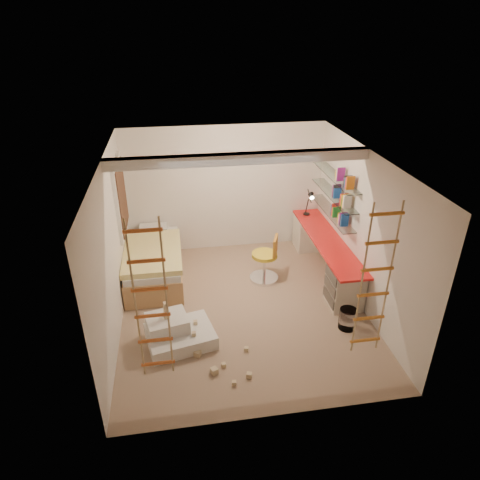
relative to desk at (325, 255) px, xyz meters
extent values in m
plane|color=#9E7F66|center=(-1.72, -0.86, -0.40)|extent=(4.50, 4.50, 0.00)
cube|color=white|center=(-1.72, -0.56, 2.12)|extent=(4.00, 0.18, 0.16)
cube|color=white|center=(-3.69, 0.64, 1.15)|extent=(0.06, 1.15, 1.35)
cube|color=#4C2D1E|center=(-3.65, 0.64, 1.15)|extent=(0.02, 1.00, 1.20)
cylinder|color=white|center=(-0.17, -1.63, -0.23)|extent=(0.28, 0.28, 0.35)
cube|color=red|center=(0.00, -0.03, 0.33)|extent=(0.55, 2.80, 0.04)
cube|color=beige|center=(0.00, 1.07, -0.05)|extent=(0.52, 0.55, 0.71)
cube|color=beige|center=(0.00, -1.03, -0.05)|extent=(0.52, 0.55, 0.71)
cube|color=#4C4742|center=(-0.27, -1.03, 0.21)|extent=(0.02, 0.50, 0.18)
cube|color=#4C4742|center=(-0.27, -1.03, -0.01)|extent=(0.02, 0.50, 0.18)
cube|color=#4C4742|center=(-0.27, -1.03, -0.23)|extent=(0.02, 0.50, 0.18)
cube|color=white|center=(0.15, 0.27, 0.75)|extent=(0.25, 1.80, 0.01)
cube|color=white|center=(0.15, 0.27, 1.10)|extent=(0.25, 1.80, 0.01)
cube|color=white|center=(0.15, 0.27, 1.45)|extent=(0.25, 1.80, 0.01)
cube|color=#AD7F51|center=(-3.20, 0.37, -0.18)|extent=(1.00, 2.00, 0.45)
cube|color=white|center=(-3.20, 0.37, 0.11)|extent=(0.95, 1.95, 0.12)
cube|color=yellow|center=(-3.20, 0.22, 0.22)|extent=(1.02, 1.60, 0.10)
cube|color=white|center=(-3.20, 1.17, 0.23)|extent=(0.55, 0.35, 0.12)
cylinder|color=black|center=(-0.05, 1.12, 0.36)|extent=(0.14, 0.14, 0.02)
cylinder|color=black|center=(-0.05, 1.12, 0.55)|extent=(0.02, 0.15, 0.36)
cylinder|color=black|center=(-0.05, 1.02, 0.80)|extent=(0.02, 0.27, 0.20)
cone|color=black|center=(-0.05, 0.90, 0.85)|extent=(0.12, 0.14, 0.15)
cylinder|color=#FFEABF|center=(-0.05, 0.86, 0.82)|extent=(0.08, 0.04, 0.08)
cylinder|color=gold|center=(-1.18, -0.04, 0.12)|extent=(0.61, 0.61, 0.07)
cube|color=#B67423|center=(-1.00, -0.11, 0.33)|extent=(0.17, 0.35, 0.34)
cylinder|color=silver|center=(-1.18, -0.04, -0.11)|extent=(0.07, 0.07, 0.47)
cylinder|color=silver|center=(-1.18, -0.04, -0.38)|extent=(0.69, 0.69, 0.06)
cube|color=silver|center=(-2.79, -1.56, -0.30)|extent=(1.11, 0.95, 0.22)
cube|color=silver|center=(-2.97, -1.49, -0.08)|extent=(0.69, 0.60, 0.22)
cube|color=#CCB284|center=(-2.97, -1.49, 0.07)|extent=(0.10, 0.10, 0.08)
cube|color=#CCB284|center=(-2.97, -1.49, 0.14)|extent=(0.08, 0.08, 0.07)
cube|color=#CCB284|center=(-2.97, -1.49, 0.24)|extent=(0.07, 0.07, 0.12)
cube|color=#CCB284|center=(-2.59, -1.70, -0.16)|extent=(0.06, 0.06, 0.06)
cube|color=#CCB284|center=(-2.55, -1.44, -0.16)|extent=(0.06, 0.06, 0.06)
cube|color=#CCB284|center=(-3.03, -1.73, -0.16)|extent=(0.06, 0.06, 0.06)
cube|color=#CCB284|center=(-2.35, -2.29, -0.37)|extent=(0.07, 0.07, 0.07)
cube|color=#CCB284|center=(-2.21, -2.18, -0.37)|extent=(0.07, 0.07, 0.07)
cube|color=#CCB284|center=(-1.84, -1.91, -0.37)|extent=(0.07, 0.07, 0.07)
cube|color=#CCB284|center=(-2.11, -2.53, -0.37)|extent=(0.07, 0.07, 0.07)
cube|color=#CCB284|center=(-1.89, -2.43, -0.37)|extent=(0.07, 0.07, 0.07)
cube|color=#CCB284|center=(-2.56, -1.91, -0.37)|extent=(0.07, 0.07, 0.07)
cube|color=#194CA5|center=(0.15, 0.27, 0.86)|extent=(0.14, 0.64, 0.22)
cube|color=#262626|center=(0.15, 0.27, 1.21)|extent=(0.14, 0.58, 0.22)
cube|color=#8C1E7F|center=(0.15, 0.27, 1.56)|extent=(0.14, 0.52, 0.22)
camera|label=1|loc=(-2.69, -6.69, 3.99)|focal=32.00mm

